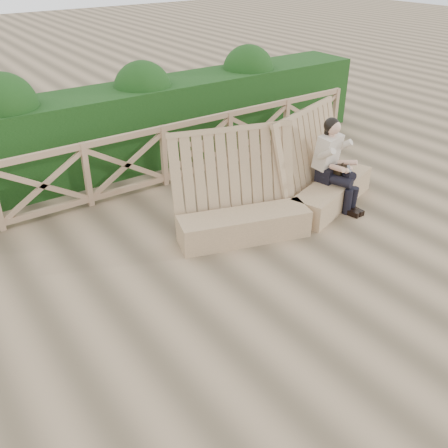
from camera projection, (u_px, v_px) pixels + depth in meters
ground at (253, 295)px, 6.25m from camera, size 60.00×60.00×0.00m
bench at (288, 197)px, 7.79m from camera, size 3.84×1.31×1.55m
woman at (334, 161)px, 8.04m from camera, size 0.51×0.97×1.47m
guardrail at (127, 165)px, 8.46m from camera, size 10.10×0.09×1.10m
hedge at (97, 134)px, 9.21m from camera, size 12.00×1.20×1.50m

